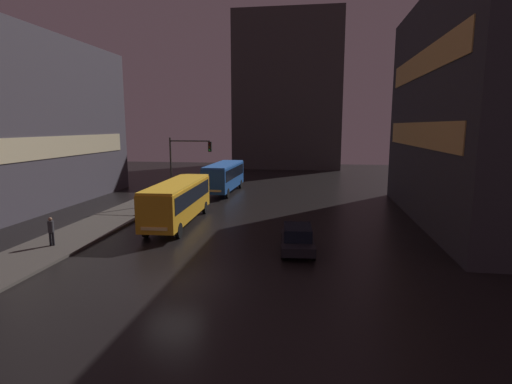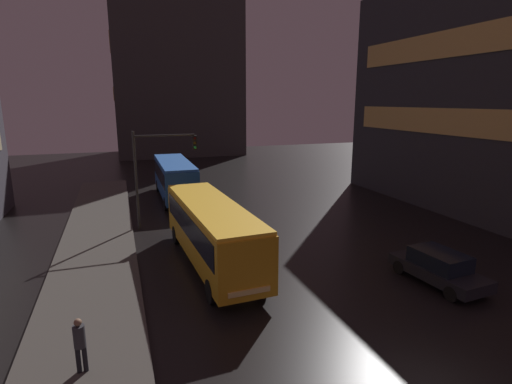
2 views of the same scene
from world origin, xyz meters
name	(u,v)px [view 1 (image 1 of 2)]	position (x,y,z in m)	size (l,w,h in m)	color
ground_plane	(173,282)	(0.00, 0.00, 0.00)	(120.00, 120.00, 0.00)	black
sidewalk_left	(104,223)	(-9.00, 10.00, 0.07)	(4.00, 48.00, 0.15)	#47423D
building_left_tower	(16,123)	(-20.40, 16.09, 7.45)	(10.07, 22.22, 14.92)	#423D47
building_right_block	(492,110)	(18.93, 14.71, 8.31)	(10.07, 22.64, 16.62)	#2D2D33
building_far_backdrop	(288,93)	(1.49, 55.00, 12.84)	(18.07, 12.00, 25.67)	#383333
bus_near	(178,198)	(-3.49, 10.82, 1.93)	(2.89, 10.37, 3.12)	orange
bus_far	(224,175)	(-3.31, 25.06, 1.95)	(2.59, 9.56, 3.16)	#194793
car_taxi	(297,238)	(5.49, 5.53, 0.76)	(2.16, 4.42, 1.49)	black
pedestrian_near	(51,229)	(-8.96, 4.04, 1.14)	(0.47, 0.47, 1.71)	black
traffic_light_main	(185,159)	(-5.22, 17.83, 4.21)	(3.92, 0.35, 6.14)	#2D2D2D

